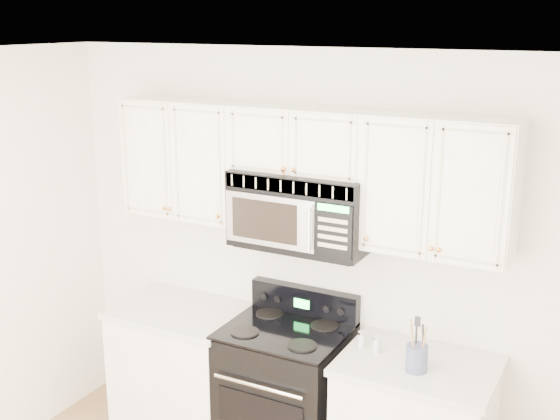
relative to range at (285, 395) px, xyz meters
The scene contains 8 objects.
room 1.66m from the range, 88.50° to the right, with size 3.51×3.51×2.61m.
base_cabinet_left 0.76m from the range, behind, with size 0.86×0.65×0.92m.
range is the anchor object (origin of this frame).
upper_cabinets 1.46m from the range, 75.16° to the left, with size 2.44×0.37×0.75m.
microwave 1.20m from the range, 58.49° to the left, with size 0.82×0.46×0.45m.
utensil_crock 1.00m from the range, ahead, with size 0.12×0.12×0.32m.
shaker_salt 0.69m from the range, ahead, with size 0.04×0.04×0.10m.
shaker_pepper 0.76m from the range, ahead, with size 0.04×0.04×0.10m.
Camera 1 is at (1.76, -2.04, 2.77)m, focal length 45.00 mm.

